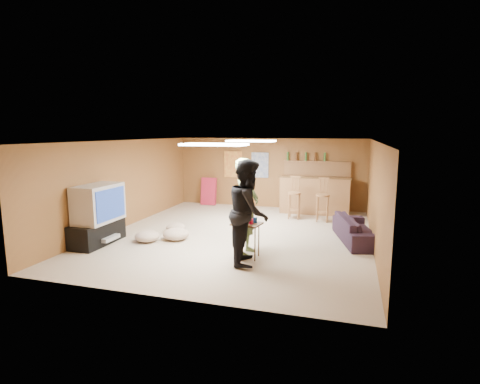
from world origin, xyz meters
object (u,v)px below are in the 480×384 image
(person_olive, at_px, (247,207))
(person_black, at_px, (249,212))
(bar_counter, at_px, (315,195))
(tray_table, at_px, (247,240))
(sofa, at_px, (358,229))
(tv_body, at_px, (98,203))

(person_olive, height_order, person_black, person_black)
(bar_counter, bearing_deg, person_black, -99.47)
(person_black, xyz_separation_m, tray_table, (-0.10, 0.24, -0.62))
(bar_counter, xyz_separation_m, sofa, (1.19, -2.66, -0.28))
(person_olive, bearing_deg, tv_body, 98.07)
(sofa, relative_size, tray_table, 2.72)
(sofa, bearing_deg, tray_table, 115.96)
(tv_body, relative_size, person_black, 0.57)
(tv_body, relative_size, sofa, 0.59)
(person_black, bearing_deg, bar_counter, -20.74)
(person_black, height_order, tray_table, person_black)
(person_olive, distance_m, sofa, 2.70)
(tv_body, xyz_separation_m, tray_table, (3.28, 0.04, -0.56))
(tv_body, bearing_deg, tray_table, 0.75)
(person_black, distance_m, tray_table, 0.67)
(tv_body, bearing_deg, person_olive, 4.90)
(bar_counter, height_order, tray_table, bar_counter)
(person_olive, xyz_separation_m, tray_table, (0.07, -0.23, -0.61))
(tv_body, xyz_separation_m, sofa, (5.34, 1.79, -0.63))
(tv_body, height_order, person_olive, person_olive)
(person_olive, xyz_separation_m, sofa, (2.13, 1.51, -0.68))
(tv_body, distance_m, sofa, 5.67)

